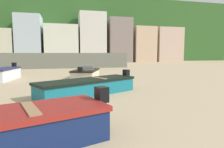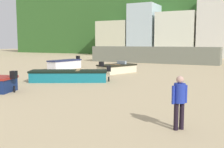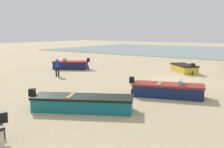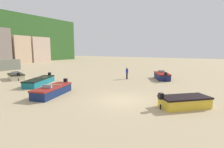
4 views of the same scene
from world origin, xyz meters
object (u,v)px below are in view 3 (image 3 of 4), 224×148
boat_navy_2 (71,65)px  beach_walker_foreground (57,66)px  boat_teal_1 (82,103)px  boat_yellow_3 (184,68)px  boat_navy_5 (168,90)px

boat_navy_2 → beach_walker_foreground: bearing=180.0°
boat_teal_1 → boat_navy_2: bearing=-162.2°
boat_yellow_3 → boat_teal_1: bearing=-133.9°
boat_teal_1 → beach_walker_foreground: (8.89, -6.67, 0.57)m
boat_teal_1 → boat_navy_5: 5.74m
boat_navy_2 → boat_yellow_3: (-10.83, -4.83, -0.06)m
boat_navy_5 → beach_walker_foreground: size_ratio=2.85×
boat_yellow_3 → boat_navy_5: 10.77m
boat_navy_2 → beach_walker_foreground: 4.79m
beach_walker_foreground → boat_navy_2: bearing=-109.3°
boat_teal_1 → boat_yellow_3: boat_yellow_3 is taller
boat_navy_2 → boat_navy_5: size_ratio=0.85×
boat_navy_2 → boat_yellow_3: boat_navy_2 is taller
boat_yellow_3 → boat_navy_5: (-2.77, 10.41, 0.02)m
boat_teal_1 → boat_yellow_3: 15.65m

